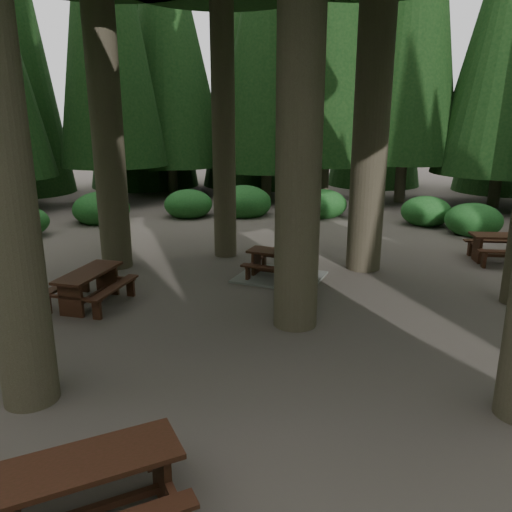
# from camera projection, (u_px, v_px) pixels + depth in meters

# --- Properties ---
(ground) EXTENTS (80.00, 80.00, 0.00)m
(ground) POSITION_uv_depth(u_px,v_px,m) (253.00, 326.00, 9.70)
(ground) COLOR #554C45
(ground) RESTS_ON ground
(picnic_table_b) EXTENTS (1.60, 1.89, 0.75)m
(picnic_table_b) POSITION_uv_depth(u_px,v_px,m) (89.00, 283.00, 10.67)
(picnic_table_b) COLOR #361F10
(picnic_table_b) RESTS_ON ground
(picnic_table_c) EXTENTS (2.42, 2.17, 0.70)m
(picnic_table_c) POSITION_uv_depth(u_px,v_px,m) (280.00, 269.00, 12.51)
(picnic_table_c) COLOR gray
(picnic_table_c) RESTS_ON ground
(picnic_table_d) EXTENTS (1.85, 1.52, 0.78)m
(picnic_table_d) POSITION_uv_depth(u_px,v_px,m) (505.00, 244.00, 13.82)
(picnic_table_d) COLOR #361F10
(picnic_table_d) RESTS_ON ground
(picnic_table_e) EXTENTS (2.23, 2.14, 0.76)m
(picnic_table_e) POSITION_uv_depth(u_px,v_px,m) (91.00, 481.00, 4.85)
(picnic_table_e) COLOR #361F10
(picnic_table_e) RESTS_ON ground
(shrub_ring) EXTENTS (23.86, 24.64, 1.49)m
(shrub_ring) POSITION_uv_depth(u_px,v_px,m) (292.00, 295.00, 10.22)
(shrub_ring) COLOR #1F5C22
(shrub_ring) RESTS_ON ground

